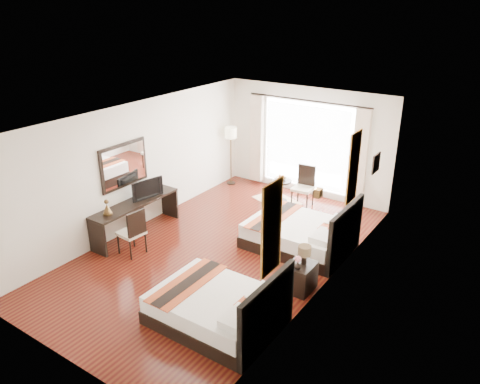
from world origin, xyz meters
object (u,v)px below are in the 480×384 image
Objects in this scene: bed_near at (219,308)px; bed_far at (302,234)px; table_lamp at (305,252)px; fruit_bowl at (281,179)px; nightstand at (301,277)px; side_table at (281,191)px; vase at (298,266)px; television at (146,188)px; floor_lamp at (231,136)px; desk_chair at (133,240)px; console_desk at (136,218)px; window_chair at (303,194)px.

bed_far is (-0.05, 2.93, 0.01)m from bed_near.
fruit_bowl is at bearing 125.15° from table_lamp.
nightstand is 0.94× the size of side_table.
vase is (0.70, -1.55, 0.27)m from bed_far.
table_lamp is 3.97m from television.
television is at bearing -89.47° from floor_lamp.
television is at bearing -56.17° from desk_chair.
side_table is at bearing -16.88° from television.
fruit_bowl is at bearing 62.92° from console_desk.
fruit_bowl reaches higher than side_table.
fruit_bowl is (-2.26, 3.21, -0.15)m from table_lamp.
bed_far is 2.09× the size of desk_chair.
fruit_bowl is at bearing -100.74° from desk_chair.
vase is (0.01, -0.17, 0.31)m from nightstand.
bed_near is 3.47× the size of side_table.
side_table is (-2.21, 3.23, 0.03)m from nightstand.
table_lamp reaches higher than console_desk.
bed_far is 2.01× the size of window_chair.
vase is at bearing -86.35° from nightstand.
fruit_bowl is (-1.60, 4.81, 0.31)m from bed_near.
fruit_bowl is (1.69, 3.02, -0.38)m from television.
television is 0.77× the size of desk_chair.
desk_chair is 4.39m from window_chair.
vase is 3.80m from window_chair.
bed_far is at bearing 114.30° from vase.
television reaches higher than window_chair.
side_table is 0.32m from fruit_bowl.
bed_near is 2.59× the size of television.
console_desk is 3.77m from fruit_bowl.
window_chair is at bearing -24.35° from television.
console_desk is at bearing 178.87° from vase.
desk_chair reaches higher than vase.
vase is 3.99m from television.
desk_chair is 0.96× the size of window_chair.
table_lamp is 3.91m from side_table.
side_table is 2.37× the size of fruit_bowl.
side_table is at bearing -47.01° from fruit_bowl.
nightstand is 1.47× the size of table_lamp.
desk_chair is at bearing -170.27° from vase.
console_desk reaches higher than nightstand.
table_lamp is at bearing -54.85° from fruit_bowl.
vase is 0.09× the size of floor_lamp.
console_desk is 2.15× the size of window_chair.
side_table is (1.19, 3.98, -0.02)m from desk_chair.
side_table is at bearing 62.24° from console_desk.
nightstand is 0.36m from vase.
vase is 0.14× the size of desk_chair.
table_lamp is 3.93m from fruit_bowl.
window_chair reaches higher than fruit_bowl.
floor_lamp is (-3.98, 3.68, 0.79)m from vase.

